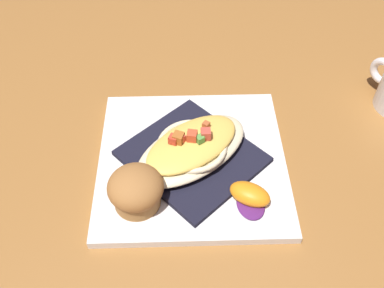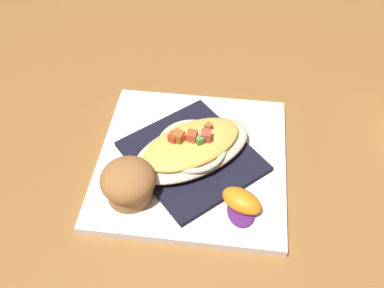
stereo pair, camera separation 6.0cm
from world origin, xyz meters
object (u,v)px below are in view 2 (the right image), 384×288
Objects in this scene: square_plate at (192,161)px; muffin at (128,182)px; gratin_dish at (192,147)px; orange_garnish at (242,203)px.

muffin is (-0.08, -0.06, 0.03)m from square_plate.
gratin_dish is at bearing 35.08° from muffin.
gratin_dish is 3.12× the size of orange_garnish.
square_plate is 0.03m from gratin_dish.
muffin is at bearing -144.94° from square_plate.
gratin_dish is 0.10m from muffin.
muffin is (-0.08, -0.06, 0.00)m from gratin_dish.
square_plate is at bearing 7.69° from gratin_dish.
muffin reaches higher than orange_garnish.
muffin reaches higher than square_plate.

